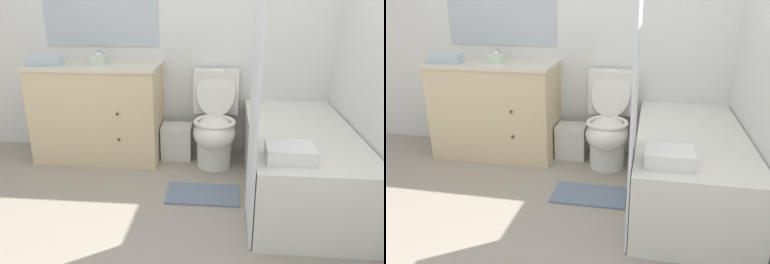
{
  "view_description": "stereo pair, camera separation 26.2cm",
  "coord_description": "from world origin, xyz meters",
  "views": [
    {
      "loc": [
        0.37,
        -1.68,
        1.42
      ],
      "look_at": [
        0.15,
        0.78,
        0.52
      ],
      "focal_mm": 35.0,
      "sensor_mm": 36.0,
      "label": 1
    },
    {
      "loc": [
        0.63,
        -1.64,
        1.42
      ],
      "look_at": [
        0.15,
        0.78,
        0.52
      ],
      "focal_mm": 35.0,
      "sensor_mm": 36.0,
      "label": 2
    }
  ],
  "objects": [
    {
      "name": "wall_back",
      "position": [
        -0.01,
        1.76,
        1.25
      ],
      "size": [
        8.0,
        0.06,
        2.5
      ],
      "color": "silver",
      "rests_on": "ground_plane"
    },
    {
      "name": "wall_right",
      "position": [
        1.34,
        0.87,
        1.25
      ],
      "size": [
        0.05,
        2.74,
        2.5
      ],
      "color": "silver",
      "rests_on": "ground_plane"
    },
    {
      "name": "vanity_cabinet",
      "position": [
        -0.76,
        1.48,
        0.44
      ],
      "size": [
        1.12,
        0.55,
        0.87
      ],
      "color": "beige",
      "rests_on": "ground_plane"
    },
    {
      "name": "sink_faucet",
      "position": [
        -0.76,
        1.66,
        0.9
      ],
      "size": [
        0.14,
        0.12,
        0.12
      ],
      "color": "silver",
      "rests_on": "vanity_cabinet"
    },
    {
      "name": "toilet",
      "position": [
        0.29,
        1.42,
        0.38
      ],
      "size": [
        0.4,
        0.62,
        0.83
      ],
      "color": "silver",
      "rests_on": "ground_plane"
    },
    {
      "name": "bathtub",
      "position": [
        0.93,
        0.95,
        0.26
      ],
      "size": [
        0.75,
        1.57,
        0.51
      ],
      "color": "silver",
      "rests_on": "ground_plane"
    },
    {
      "name": "shower_curtain",
      "position": [
        0.55,
        0.45,
        0.93
      ],
      "size": [
        0.01,
        0.52,
        1.86
      ],
      "color": "white",
      "rests_on": "ground_plane"
    },
    {
      "name": "wastebasket",
      "position": [
        -0.06,
        1.52,
        0.16
      ],
      "size": [
        0.27,
        0.23,
        0.31
      ],
      "color": "silver",
      "rests_on": "ground_plane"
    },
    {
      "name": "tissue_box",
      "position": [
        -0.71,
        1.44,
        0.91
      ],
      "size": [
        0.12,
        0.12,
        0.1
      ],
      "color": "silver",
      "rests_on": "vanity_cabinet"
    },
    {
      "name": "hand_towel_folded",
      "position": [
        -1.14,
        1.36,
        0.91
      ],
      "size": [
        0.28,
        0.13,
        0.08
      ],
      "color": "silver",
      "rests_on": "vanity_cabinet"
    },
    {
      "name": "bath_towel_folded",
      "position": [
        0.76,
        0.38,
        0.56
      ],
      "size": [
        0.28,
        0.23,
        0.09
      ],
      "color": "white",
      "rests_on": "bathtub"
    },
    {
      "name": "bath_mat",
      "position": [
        0.23,
        0.82,
        0.01
      ],
      "size": [
        0.55,
        0.32,
        0.02
      ],
      "color": "slate",
      "rests_on": "ground_plane"
    }
  ]
}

